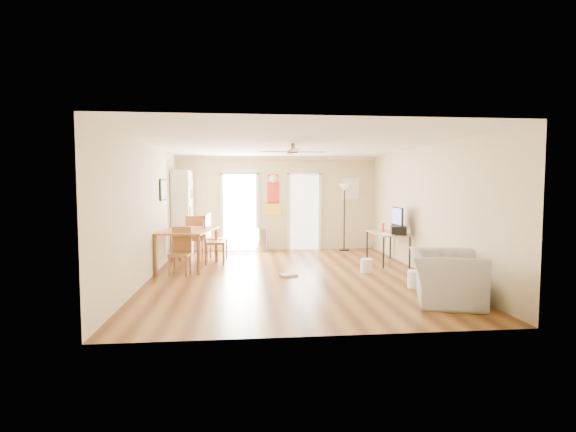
{
  "coord_description": "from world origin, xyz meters",
  "views": [
    {
      "loc": [
        -0.91,
        -8.46,
        1.79
      ],
      "look_at": [
        0.0,
        0.6,
        1.15
      ],
      "focal_mm": 26.88,
      "sensor_mm": 36.0,
      "label": 1
    }
  ],
  "objects": [
    {
      "name": "floor",
      "position": [
        0.0,
        0.0,
        0.0
      ],
      "size": [
        7.0,
        7.0,
        0.0
      ],
      "primitive_type": "plane",
      "color": "brown",
      "rests_on": "ground"
    },
    {
      "name": "trash_can",
      "position": [
        -0.44,
        3.2,
        0.31
      ],
      "size": [
        0.31,
        0.31,
        0.63
      ],
      "primitive_type": "cylinder",
      "rotation": [
        0.0,
        0.0,
        0.08
      ],
      "color": "#B0B0B3",
      "rests_on": "floor"
    },
    {
      "name": "floor_cloth",
      "position": [
        -0.06,
        -0.07,
        0.02
      ],
      "size": [
        0.37,
        0.33,
        0.04
      ],
      "primitive_type": "cube",
      "rotation": [
        0.0,
        0.0,
        0.35
      ],
      "color": "#A2A19D",
      "rests_on": "floor"
    },
    {
      "name": "ceiling",
      "position": [
        0.0,
        0.0,
        2.6
      ],
      "size": [
        5.5,
        7.0,
        0.0
      ],
      "primitive_type": null,
      "color": "silver",
      "rests_on": "floor"
    },
    {
      "name": "bookshelf",
      "position": [
        -2.51,
        2.85,
        1.09
      ],
      "size": [
        0.62,
        1.05,
        2.18
      ],
      "primitive_type": null,
      "rotation": [
        0.0,
        0.0,
        0.19
      ],
      "color": "silver",
      "rests_on": "floor"
    },
    {
      "name": "wall_front",
      "position": [
        0.0,
        -3.5,
        1.3
      ],
      "size": [
        5.5,
        0.04,
        2.6
      ],
      "primitive_type": null,
      "color": "beige",
      "rests_on": "floor"
    },
    {
      "name": "crown_molding",
      "position": [
        0.0,
        0.0,
        2.56
      ],
      "size": [
        5.5,
        7.0,
        0.08
      ],
      "primitive_type": null,
      "color": "white",
      "rests_on": "wall_back"
    },
    {
      "name": "torchiere_lamp",
      "position": [
        1.82,
        3.18,
        0.92
      ],
      "size": [
        0.36,
        0.36,
        1.84
      ],
      "primitive_type": null,
      "rotation": [
        0.0,
        0.0,
        0.03
      ],
      "color": "black",
      "rests_on": "floor"
    },
    {
      "name": "ac_grille",
      "position": [
        2.05,
        3.47,
        1.7
      ],
      "size": [
        0.5,
        0.04,
        0.6
      ],
      "primitive_type": "cube",
      "color": "white",
      "rests_on": "wall_back"
    },
    {
      "name": "framed_poster",
      "position": [
        -2.73,
        1.4,
        1.7
      ],
      "size": [
        0.04,
        0.66,
        0.48
      ],
      "primitive_type": "cube",
      "color": "black",
      "rests_on": "wall_left"
    },
    {
      "name": "imac",
      "position": [
        2.47,
        0.81,
        1.01
      ],
      "size": [
        0.1,
        0.64,
        0.6
      ],
      "primitive_type": null,
      "rotation": [
        0.0,
        0.0,
        -0.02
      ],
      "color": "black",
      "rests_on": "computer_desk"
    },
    {
      "name": "computer_desk",
      "position": [
        2.37,
        1.16,
        0.36
      ],
      "size": [
        0.67,
        1.34,
        0.72
      ],
      "primitive_type": null,
      "color": "tan",
      "rests_on": "floor"
    },
    {
      "name": "bathroom_doorway",
      "position": [
        0.75,
        3.48,
        1.05
      ],
      "size": [
        0.8,
        0.1,
        2.1
      ],
      "primitive_type": null,
      "color": "white",
      "rests_on": "wall_back"
    },
    {
      "name": "wall_right",
      "position": [
        2.75,
        0.0,
        1.3
      ],
      "size": [
        0.04,
        7.0,
        2.6
      ],
      "primitive_type": null,
      "color": "beige",
      "rests_on": "floor"
    },
    {
      "name": "wall_decal",
      "position": [
        -0.13,
        3.48,
        1.55
      ],
      "size": [
        0.46,
        0.03,
        1.1
      ],
      "primitive_type": "cube",
      "color": "red",
      "rests_on": "wall_back"
    },
    {
      "name": "ceiling_fan",
      "position": [
        0.0,
        -0.3,
        2.43
      ],
      "size": [
        1.24,
        1.24,
        0.2
      ],
      "primitive_type": null,
      "color": "#593819",
      "rests_on": "ceiling"
    },
    {
      "name": "armchair",
      "position": [
        2.15,
        -2.21,
        0.39
      ],
      "size": [
        1.38,
        1.47,
        0.78
      ],
      "primitive_type": "imported",
      "rotation": [
        0.0,
        0.0,
        1.24
      ],
      "color": "#A5A5A0",
      "rests_on": "floor"
    },
    {
      "name": "dining_chair_near",
      "position": [
        -2.21,
        0.23,
        0.48
      ],
      "size": [
        0.44,
        0.44,
        0.95
      ],
      "primitive_type": null,
      "rotation": [
        0.0,
        0.0,
        -0.12
      ],
      "color": "olive",
      "rests_on": "floor"
    },
    {
      "name": "wall_left",
      "position": [
        -2.75,
        0.0,
        1.3
      ],
      "size": [
        0.04,
        7.0,
        2.6
      ],
      "primitive_type": null,
      "color": "beige",
      "rests_on": "floor"
    },
    {
      "name": "wastebasket_b",
      "position": [
        2.06,
        -1.24,
        0.15
      ],
      "size": [
        0.3,
        0.3,
        0.3
      ],
      "primitive_type": "cylinder",
      "rotation": [
        0.0,
        0.0,
        -0.17
      ],
      "color": "white",
      "rests_on": "floor"
    },
    {
      "name": "wall_back",
      "position": [
        0.0,
        3.5,
        1.3
      ],
      "size": [
        5.5,
        0.04,
        2.6
      ],
      "primitive_type": null,
      "color": "beige",
      "rests_on": "floor"
    },
    {
      "name": "dining_chair_right_a",
      "position": [
        -1.6,
        2.1,
        0.56
      ],
      "size": [
        0.52,
        0.52,
        1.11
      ],
      "primitive_type": null,
      "rotation": [
        0.0,
        0.0,
        1.42
      ],
      "color": "brown",
      "rests_on": "floor"
    },
    {
      "name": "printer",
      "position": [
        2.45,
        0.67,
        0.81
      ],
      "size": [
        0.39,
        0.43,
        0.19
      ],
      "primitive_type": "cube",
      "rotation": [
        0.0,
        0.0,
        -0.25
      ],
      "color": "black",
      "rests_on": "computer_desk"
    },
    {
      "name": "kitchen_doorway",
      "position": [
        -1.05,
        3.48,
        1.05
      ],
      "size": [
        0.9,
        0.1,
        2.1
      ],
      "primitive_type": null,
      "color": "white",
      "rests_on": "wall_back"
    },
    {
      "name": "dining_table",
      "position": [
        -2.15,
        1.05,
        0.42
      ],
      "size": [
        1.27,
        1.82,
        0.84
      ],
      "primitive_type": null,
      "rotation": [
        0.0,
        0.0,
        -0.16
      ],
      "color": "#9D6C32",
      "rests_on": "floor"
    },
    {
      "name": "keyboard",
      "position": [
        2.2,
        0.69,
        0.72
      ],
      "size": [
        0.24,
        0.43,
        0.02
      ],
      "primitive_type": "cube",
      "rotation": [
        0.0,
        0.0,
        0.29
      ],
      "color": "white",
      "rests_on": "computer_desk"
    },
    {
      "name": "wastebasket_a",
      "position": [
        1.59,
        0.17,
        0.14
      ],
      "size": [
        0.28,
        0.28,
        0.28
      ],
      "primitive_type": "cylinder",
      "rotation": [
        0.0,
        0.0,
        -0.15
      ],
      "color": "white",
      "rests_on": "floor"
    },
    {
      "name": "orange_bottle",
      "position": [
        2.3,
        1.28,
        0.82
      ],
      "size": [
        0.08,
        0.08,
        0.21
      ],
      "primitive_type": "cylinder",
      "rotation": [
        0.0,
        0.0,
        -0.16
      ],
      "color": "#FB5C16",
      "rests_on": "computer_desk"
    },
    {
      "name": "dining_chair_far",
      "position": [
        -2.19,
        2.41,
        0.52
      ],
      "size": [
        0.52,
        0.52,
        1.04
      ],
      "primitive_type": null,
      "rotation": [
        0.0,
        0.0,
        3.4
      ],
      "color": "#AC7237",
      "rests_on": "floor"
    },
    {
      "name": "dining_chair_right_b",
      "position": [
        -1.6,
        1.46,
        0.56
      ],
      "size": [
        0.47,
        0.47,
        1.11
      ],
      "primitive_type": null,
      "rotation": [
        0.0,
        0.0,
        1.6
      ],
      "color": "#AB6F37",
      "rests_on": "floor"
    }
  ]
}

